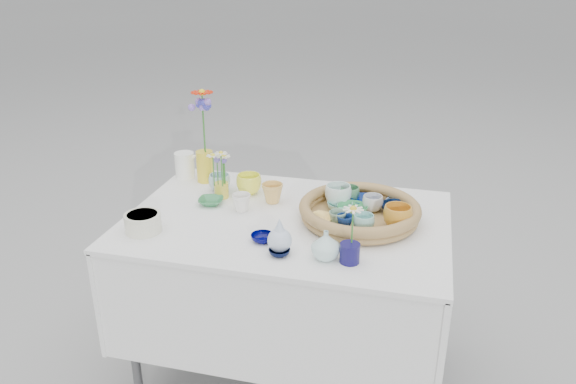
% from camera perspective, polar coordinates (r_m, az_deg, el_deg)
% --- Properties ---
extents(ground, '(80.00, 80.00, 0.00)m').
position_cam_1_polar(ground, '(2.64, -0.11, -17.81)').
color(ground, gray).
extents(display_table, '(1.26, 0.86, 0.77)m').
position_cam_1_polar(display_table, '(2.64, -0.11, -17.81)').
color(display_table, white).
rests_on(display_table, ground).
extents(wicker_tray, '(0.47, 0.47, 0.08)m').
position_cam_1_polar(wicker_tray, '(2.20, 7.28, -2.00)').
color(wicker_tray, olive).
rests_on(wicker_tray, display_table).
extents(tray_ceramic_0, '(0.12, 0.12, 0.03)m').
position_cam_1_polar(tray_ceramic_0, '(2.31, 7.92, -0.95)').
color(tray_ceramic_0, navy).
rests_on(tray_ceramic_0, wicker_tray).
extents(tray_ceramic_1, '(0.13, 0.13, 0.03)m').
position_cam_1_polar(tray_ceramic_1, '(2.27, 10.78, -1.60)').
color(tray_ceramic_1, '#081733').
rests_on(tray_ceramic_1, wicker_tray).
extents(tray_ceramic_2, '(0.13, 0.13, 0.09)m').
position_cam_1_polar(tray_ceramic_2, '(2.13, 11.07, -2.46)').
color(tray_ceramic_2, orange).
rests_on(tray_ceramic_2, wicker_tray).
extents(tray_ceramic_3, '(0.12, 0.12, 0.04)m').
position_cam_1_polar(tray_ceramic_3, '(2.22, 6.54, -1.85)').
color(tray_ceramic_3, '#3C9458').
rests_on(tray_ceramic_3, wicker_tray).
extents(tray_ceramic_4, '(0.07, 0.07, 0.06)m').
position_cam_1_polar(tray_ceramic_4, '(2.11, 5.04, -2.76)').
color(tray_ceramic_4, gray).
rests_on(tray_ceramic_4, wicker_tray).
extents(tray_ceramic_5, '(0.13, 0.13, 0.03)m').
position_cam_1_polar(tray_ceramic_5, '(2.25, 5.29, -1.42)').
color(tray_ceramic_5, '#99E1CF').
rests_on(tray_ceramic_5, wicker_tray).
extents(tray_ceramic_6, '(0.12, 0.12, 0.09)m').
position_cam_1_polar(tray_ceramic_6, '(2.29, 5.12, -0.31)').
color(tray_ceramic_6, white).
rests_on(tray_ceramic_6, wicker_tray).
extents(tray_ceramic_7, '(0.11, 0.11, 0.06)m').
position_cam_1_polar(tray_ceramic_7, '(2.25, 8.60, -1.14)').
color(tray_ceramic_7, silver).
rests_on(tray_ceramic_7, wicker_tray).
extents(tray_ceramic_8, '(0.11, 0.11, 0.02)m').
position_cam_1_polar(tray_ceramic_8, '(2.34, 11.04, -0.97)').
color(tray_ceramic_8, '#6A8FC8').
rests_on(tray_ceramic_8, wicker_tray).
extents(tray_ceramic_9, '(0.07, 0.07, 0.06)m').
position_cam_1_polar(tray_ceramic_9, '(2.09, 5.76, -3.10)').
color(tray_ceramic_9, navy).
rests_on(tray_ceramic_9, wicker_tray).
extents(tray_ceramic_10, '(0.13, 0.13, 0.02)m').
position_cam_1_polar(tray_ceramic_10, '(2.15, 3.41, -2.77)').
color(tray_ceramic_10, '#F2C65E').
rests_on(tray_ceramic_10, wicker_tray).
extents(tray_ceramic_11, '(0.10, 0.10, 0.06)m').
position_cam_1_polar(tray_ceramic_11, '(2.09, 7.70, -3.09)').
color(tray_ceramic_11, '#89CAC3').
rests_on(tray_ceramic_11, wicker_tray).
extents(tray_ceramic_12, '(0.10, 0.10, 0.06)m').
position_cam_1_polar(tray_ceramic_12, '(2.33, 6.31, -0.19)').
color(tray_ceramic_12, '#437D50').
rests_on(tray_ceramic_12, wicker_tray).
extents(loose_ceramic_0, '(0.13, 0.13, 0.09)m').
position_cam_1_polar(loose_ceramic_0, '(2.44, -3.99, 0.81)').
color(loose_ceramic_0, '#F6F940').
rests_on(loose_ceramic_0, display_table).
extents(loose_ceramic_1, '(0.10, 0.10, 0.08)m').
position_cam_1_polar(loose_ceramic_1, '(2.35, -1.60, -0.11)').
color(loose_ceramic_1, '#DFAE55').
rests_on(loose_ceramic_1, display_table).
extents(loose_ceramic_2, '(0.12, 0.12, 0.03)m').
position_cam_1_polar(loose_ceramic_2, '(2.36, -7.84, -0.95)').
color(loose_ceramic_2, '#317B49').
rests_on(loose_ceramic_2, display_table).
extents(loose_ceramic_3, '(0.08, 0.08, 0.07)m').
position_cam_1_polar(loose_ceramic_3, '(2.28, -4.76, -1.09)').
color(loose_ceramic_3, white).
rests_on(loose_ceramic_3, display_table).
extents(loose_ceramic_4, '(0.11, 0.11, 0.03)m').
position_cam_1_polar(loose_ceramic_4, '(2.04, -2.61, -4.67)').
color(loose_ceramic_4, '#000144').
rests_on(loose_ceramic_4, display_table).
extents(loose_ceramic_5, '(0.12, 0.12, 0.07)m').
position_cam_1_polar(loose_ceramic_5, '(2.49, -6.96, 0.98)').
color(loose_ceramic_5, '#A3C6C5').
rests_on(loose_ceramic_5, display_table).
extents(loose_ceramic_6, '(0.08, 0.08, 0.02)m').
position_cam_1_polar(loose_ceramic_6, '(1.95, -0.88, -6.12)').
color(loose_ceramic_6, black).
rests_on(loose_ceramic_6, display_table).
extents(fluted_bowl, '(0.17, 0.17, 0.07)m').
position_cam_1_polar(fluted_bowl, '(2.17, -14.52, -3.03)').
color(fluted_bowl, beige).
rests_on(fluted_bowl, display_table).
extents(bud_vase_paleblue, '(0.11, 0.11, 0.13)m').
position_cam_1_polar(bud_vase_paleblue, '(1.95, -0.86, -4.33)').
color(bud_vase_paleblue, silver).
rests_on(bud_vase_paleblue, display_table).
extents(bud_vase_seafoam, '(0.13, 0.13, 0.10)m').
position_cam_1_polar(bud_vase_seafoam, '(1.92, 3.86, -5.38)').
color(bud_vase_seafoam, silver).
rests_on(bud_vase_seafoam, display_table).
extents(bud_vase_cobalt, '(0.07, 0.07, 0.07)m').
position_cam_1_polar(bud_vase_cobalt, '(1.91, 6.30, -6.18)').
color(bud_vase_cobalt, '#120D48').
rests_on(bud_vase_cobalt, display_table).
extents(single_daisy, '(0.09, 0.09, 0.14)m').
position_cam_1_polar(single_daisy, '(1.88, 6.56, -3.46)').
color(single_daisy, white).
rests_on(single_daisy, bud_vase_cobalt).
extents(tall_vase_yellow, '(0.09, 0.09, 0.14)m').
position_cam_1_polar(tall_vase_yellow, '(2.58, -8.43, 2.59)').
color(tall_vase_yellow, yellow).
rests_on(tall_vase_yellow, display_table).
extents(gerbera, '(0.12, 0.12, 0.29)m').
position_cam_1_polar(gerbera, '(2.51, -8.56, 6.97)').
color(gerbera, red).
rests_on(gerbera, tall_vase_yellow).
extents(hydrangea, '(0.10, 0.10, 0.28)m').
position_cam_1_polar(hydrangea, '(2.54, -8.56, 6.33)').
color(hydrangea, '#3A39B8').
rests_on(hydrangea, tall_vase_yellow).
extents(white_pitcher, '(0.15, 0.12, 0.12)m').
position_cam_1_polar(white_pitcher, '(2.65, -10.45, 2.69)').
color(white_pitcher, white).
rests_on(white_pitcher, display_table).
extents(daisy_cup, '(0.07, 0.07, 0.07)m').
position_cam_1_polar(daisy_cup, '(2.41, -6.78, 0.19)').
color(daisy_cup, gold).
rests_on(daisy_cup, display_table).
extents(daisy_posy, '(0.10, 0.10, 0.16)m').
position_cam_1_polar(daisy_posy, '(2.36, -6.93, 2.61)').
color(daisy_posy, white).
rests_on(daisy_posy, daisy_cup).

